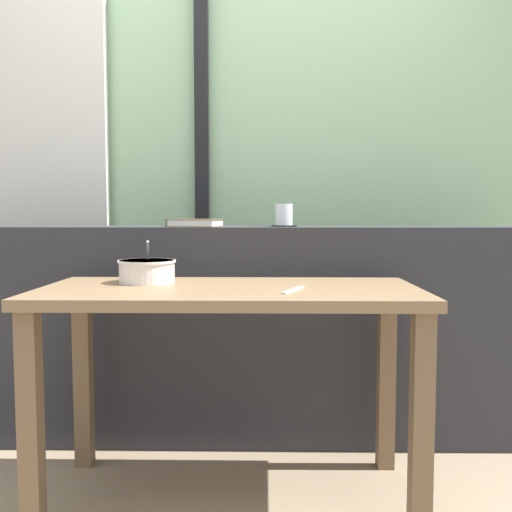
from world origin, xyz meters
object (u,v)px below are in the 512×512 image
Objects in this scene: breakfast_table at (230,323)px; closed_book at (195,223)px; coaster_square at (284,226)px; juice_glass at (284,216)px; soup_bowl at (147,271)px; fork_utensil at (293,290)px.

breakfast_table is 5.40× the size of closed_book.
juice_glass is at bearing 0.00° from coaster_square.
breakfast_table is 6.15× the size of soup_bowl.
closed_book reaches higher than coaster_square.
closed_book reaches higher than breakfast_table.
juice_glass is (0.19, 0.53, 0.35)m from breakfast_table.
coaster_square is at bearing 69.95° from breakfast_table.
breakfast_table is 0.61m from closed_book.
coaster_square is 0.44× the size of closed_book.
juice_glass is 0.66m from soup_bowl.
juice_glass is (0.00, 0.00, 0.04)m from coaster_square.
juice_glass is 0.37m from closed_book.
breakfast_table is 12.27× the size of coaster_square.
soup_bowl is (-0.49, -0.41, -0.15)m from coaster_square.
coaster_square reaches higher than soup_bowl.
breakfast_table is at bearing -110.05° from juice_glass.
coaster_square is at bearing 39.97° from soup_bowl.
closed_book is at bearing -174.50° from juice_glass.
coaster_square is 0.50× the size of soup_bowl.
closed_book is at bearing 109.39° from breakfast_table.
fork_utensil is at bearing -89.08° from coaster_square.
soup_bowl reaches higher than breakfast_table.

